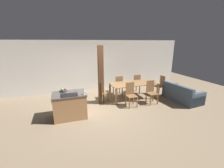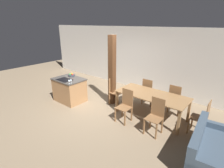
# 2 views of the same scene
# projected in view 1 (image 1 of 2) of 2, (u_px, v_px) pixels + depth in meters

# --- Properties ---
(ground_plane) EXTENTS (16.00, 16.00, 0.00)m
(ground_plane) POSITION_uv_depth(u_px,v_px,m) (99.00, 109.00, 5.99)
(ground_plane) COLOR #847056
(wall_back) EXTENTS (11.20, 0.08, 2.70)m
(wall_back) POSITION_uv_depth(u_px,v_px,m) (87.00, 66.00, 8.03)
(wall_back) COLOR silver
(wall_back) RESTS_ON ground_plane
(kitchen_island) EXTENTS (1.14, 0.85, 0.90)m
(kitchen_island) POSITION_uv_depth(u_px,v_px,m) (70.00, 105.00, 5.30)
(kitchen_island) COLOR #9E7047
(kitchen_island) RESTS_ON ground_plane
(fruit_bowl) EXTENTS (0.25, 0.25, 0.11)m
(fruit_bowl) POSITION_uv_depth(u_px,v_px,m) (63.00, 90.00, 5.36)
(fruit_bowl) COLOR #383D47
(fruit_bowl) RESTS_ON kitchen_island
(wine_glass_near) EXTENTS (0.07, 0.07, 0.16)m
(wine_glass_near) POSITION_uv_depth(u_px,v_px,m) (85.00, 91.00, 4.98)
(wine_glass_near) COLOR silver
(wine_glass_near) RESTS_ON kitchen_island
(wine_glass_middle) EXTENTS (0.07, 0.07, 0.16)m
(wine_glass_middle) POSITION_uv_depth(u_px,v_px,m) (84.00, 91.00, 5.05)
(wine_glass_middle) COLOR silver
(wine_glass_middle) RESTS_ON kitchen_island
(dining_table) EXTENTS (2.19, 0.99, 0.77)m
(dining_table) POSITION_uv_depth(u_px,v_px,m) (134.00, 85.00, 6.97)
(dining_table) COLOR olive
(dining_table) RESTS_ON ground_plane
(dining_chair_near_left) EXTENTS (0.40, 0.40, 0.99)m
(dining_chair_near_left) POSITION_uv_depth(u_px,v_px,m) (131.00, 94.00, 6.21)
(dining_chair_near_left) COLOR brown
(dining_chair_near_left) RESTS_ON ground_plane
(dining_chair_near_right) EXTENTS (0.40, 0.40, 0.99)m
(dining_chair_near_right) POSITION_uv_depth(u_px,v_px,m) (151.00, 92.00, 6.52)
(dining_chair_near_right) COLOR brown
(dining_chair_near_right) RESTS_ON ground_plane
(dining_chair_far_left) EXTENTS (0.40, 0.40, 0.99)m
(dining_chair_far_left) POSITION_uv_depth(u_px,v_px,m) (118.00, 85.00, 7.51)
(dining_chair_far_left) COLOR brown
(dining_chair_far_left) RESTS_ON ground_plane
(dining_chair_far_right) EXTENTS (0.40, 0.40, 0.99)m
(dining_chair_far_right) POSITION_uv_depth(u_px,v_px,m) (136.00, 83.00, 7.82)
(dining_chair_far_right) COLOR brown
(dining_chair_far_right) RESTS_ON ground_plane
(dining_chair_head_end) EXTENTS (0.40, 0.40, 0.99)m
(dining_chair_head_end) POSITION_uv_depth(u_px,v_px,m) (103.00, 91.00, 6.55)
(dining_chair_head_end) COLOR brown
(dining_chair_head_end) RESTS_ON ground_plane
(dining_chair_foot_end) EXTENTS (0.40, 0.40, 0.99)m
(dining_chair_foot_end) POSITION_uv_depth(u_px,v_px,m) (160.00, 85.00, 7.48)
(dining_chair_foot_end) COLOR brown
(dining_chair_foot_end) RESTS_ON ground_plane
(couch) EXTENTS (1.04, 1.71, 0.79)m
(couch) POSITION_uv_depth(u_px,v_px,m) (182.00, 95.00, 6.82)
(couch) COLOR #3D4C5B
(couch) RESTS_ON ground_plane
(timber_post) EXTENTS (0.21, 0.21, 2.48)m
(timber_post) POSITION_uv_depth(u_px,v_px,m) (101.00, 76.00, 6.31)
(timber_post) COLOR #4C2D19
(timber_post) RESTS_ON ground_plane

